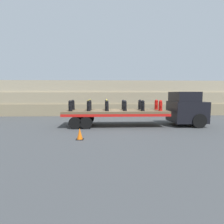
# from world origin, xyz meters

# --- Properties ---
(ground_plane) EXTENTS (120.00, 120.00, 0.00)m
(ground_plane) POSITION_xyz_m (0.00, 0.00, 0.00)
(ground_plane) COLOR #3F4244
(rock_cliff) EXTENTS (60.00, 3.30, 4.14)m
(rock_cliff) POSITION_xyz_m (0.00, 7.87, 2.07)
(rock_cliff) COLOR gray
(rock_cliff) RESTS_ON ground_plane
(truck_cab) EXTENTS (2.55, 2.68, 2.76)m
(truck_cab) POSITION_xyz_m (5.92, 0.00, 1.39)
(truck_cab) COLOR black
(truck_cab) RESTS_ON ground_plane
(flatbed_trailer) EXTENTS (8.21, 2.64, 1.28)m
(flatbed_trailer) POSITION_xyz_m (-0.54, 0.00, 1.03)
(flatbed_trailer) COLOR brown
(flatbed_trailer) RESTS_ON ground_plane
(fire_hydrant_black_near_0) EXTENTS (0.35, 0.55, 0.83)m
(fire_hydrant_black_near_0) POSITION_xyz_m (-3.50, -0.56, 1.68)
(fire_hydrant_black_near_0) COLOR black
(fire_hydrant_black_near_0) RESTS_ON flatbed_trailer
(fire_hydrant_black_far_0) EXTENTS (0.35, 0.55, 0.83)m
(fire_hydrant_black_far_0) POSITION_xyz_m (-3.50, 0.56, 1.68)
(fire_hydrant_black_far_0) COLOR black
(fire_hydrant_black_far_0) RESTS_ON flatbed_trailer
(fire_hydrant_black_near_1) EXTENTS (0.35, 0.55, 0.83)m
(fire_hydrant_black_near_1) POSITION_xyz_m (-2.10, -0.56, 1.68)
(fire_hydrant_black_near_1) COLOR black
(fire_hydrant_black_near_1) RESTS_ON flatbed_trailer
(fire_hydrant_black_far_1) EXTENTS (0.35, 0.55, 0.83)m
(fire_hydrant_black_far_1) POSITION_xyz_m (-2.10, 0.56, 1.68)
(fire_hydrant_black_far_1) COLOR black
(fire_hydrant_black_far_1) RESTS_ON flatbed_trailer
(fire_hydrant_black_near_2) EXTENTS (0.35, 0.55, 0.83)m
(fire_hydrant_black_near_2) POSITION_xyz_m (-0.70, -0.56, 1.68)
(fire_hydrant_black_near_2) COLOR black
(fire_hydrant_black_near_2) RESTS_ON flatbed_trailer
(fire_hydrant_black_far_2) EXTENTS (0.35, 0.55, 0.83)m
(fire_hydrant_black_far_2) POSITION_xyz_m (-0.70, 0.56, 1.68)
(fire_hydrant_black_far_2) COLOR black
(fire_hydrant_black_far_2) RESTS_ON flatbed_trailer
(fire_hydrant_black_near_3) EXTENTS (0.35, 0.55, 0.83)m
(fire_hydrant_black_near_3) POSITION_xyz_m (0.70, -0.56, 1.68)
(fire_hydrant_black_near_3) COLOR black
(fire_hydrant_black_near_3) RESTS_ON flatbed_trailer
(fire_hydrant_black_far_3) EXTENTS (0.35, 0.55, 0.83)m
(fire_hydrant_black_far_3) POSITION_xyz_m (0.70, 0.56, 1.68)
(fire_hydrant_black_far_3) COLOR black
(fire_hydrant_black_far_3) RESTS_ON flatbed_trailer
(fire_hydrant_black_near_4) EXTENTS (0.35, 0.55, 0.83)m
(fire_hydrant_black_near_4) POSITION_xyz_m (2.10, -0.56, 1.68)
(fire_hydrant_black_near_4) COLOR black
(fire_hydrant_black_near_4) RESTS_ON flatbed_trailer
(fire_hydrant_black_far_4) EXTENTS (0.35, 0.55, 0.83)m
(fire_hydrant_black_far_4) POSITION_xyz_m (2.10, 0.56, 1.68)
(fire_hydrant_black_far_4) COLOR black
(fire_hydrant_black_far_4) RESTS_ON flatbed_trailer
(fire_hydrant_red_near_5) EXTENTS (0.35, 0.55, 0.83)m
(fire_hydrant_red_near_5) POSITION_xyz_m (3.50, -0.56, 1.68)
(fire_hydrant_red_near_5) COLOR red
(fire_hydrant_red_near_5) RESTS_ON flatbed_trailer
(fire_hydrant_red_far_5) EXTENTS (0.35, 0.55, 0.83)m
(fire_hydrant_red_far_5) POSITION_xyz_m (3.50, 0.56, 1.68)
(fire_hydrant_red_far_5) COLOR red
(fire_hydrant_red_far_5) RESTS_ON flatbed_trailer
(cargo_strap_rear) EXTENTS (0.05, 2.74, 0.01)m
(cargo_strap_rear) POSITION_xyz_m (-2.10, 0.00, 2.12)
(cargo_strap_rear) COLOR yellow
(cargo_strap_rear) RESTS_ON fire_hydrant_black_near_1
(cargo_strap_middle) EXTENTS (0.05, 2.74, 0.01)m
(cargo_strap_middle) POSITION_xyz_m (-0.70, 0.00, 2.12)
(cargo_strap_middle) COLOR yellow
(cargo_strap_middle) RESTS_ON fire_hydrant_black_near_2
(traffic_cone) EXTENTS (0.43, 0.43, 0.66)m
(traffic_cone) POSITION_xyz_m (-2.30, -4.17, 0.32)
(traffic_cone) COLOR black
(traffic_cone) RESTS_ON ground_plane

